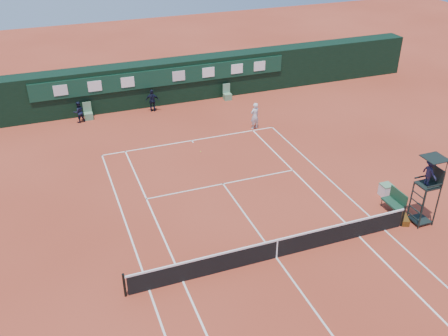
# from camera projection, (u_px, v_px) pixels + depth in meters

# --- Properties ---
(ground) EXTENTS (90.00, 90.00, 0.00)m
(ground) POSITION_uv_depth(u_px,v_px,m) (276.00, 258.00, 21.08)
(ground) COLOR #AE4029
(ground) RESTS_ON ground
(court_lines) EXTENTS (11.05, 23.85, 0.01)m
(court_lines) POSITION_uv_depth(u_px,v_px,m) (276.00, 258.00, 21.08)
(court_lines) COLOR white
(court_lines) RESTS_ON ground
(tennis_net) EXTENTS (12.90, 0.10, 1.10)m
(tennis_net) POSITION_uv_depth(u_px,v_px,m) (277.00, 248.00, 20.83)
(tennis_net) COLOR black
(tennis_net) RESTS_ON ground
(back_wall) EXTENTS (40.00, 1.65, 3.00)m
(back_wall) POSITION_uv_depth(u_px,v_px,m) (162.00, 82.00, 35.59)
(back_wall) COLOR black
(back_wall) RESTS_ON ground
(linesman_chair_left) EXTENTS (0.55, 0.50, 1.15)m
(linesman_chair_left) POSITION_uv_depth(u_px,v_px,m) (88.00, 115.00, 33.46)
(linesman_chair_left) COLOR #5B8B61
(linesman_chair_left) RESTS_ON ground
(linesman_chair_right) EXTENTS (0.55, 0.50, 1.15)m
(linesman_chair_right) POSITION_uv_depth(u_px,v_px,m) (227.00, 95.00, 36.54)
(linesman_chair_right) COLOR #5D8F63
(linesman_chair_right) RESTS_ON ground
(umpire_chair) EXTENTS (0.96, 0.95, 3.42)m
(umpire_chair) POSITION_uv_depth(u_px,v_px,m) (429.00, 177.00, 22.09)
(umpire_chair) COLOR black
(umpire_chair) RESTS_ON ground
(player_bench) EXTENTS (0.56, 1.20, 1.10)m
(player_bench) POSITION_uv_depth(u_px,v_px,m) (396.00, 200.00, 23.83)
(player_bench) COLOR #183D29
(player_bench) RESTS_ON ground
(tennis_bag) EXTENTS (0.62, 0.84, 0.29)m
(tennis_bag) POSITION_uv_depth(u_px,v_px,m) (404.00, 220.00, 23.24)
(tennis_bag) COLOR black
(tennis_bag) RESTS_ON ground
(cooler) EXTENTS (0.57, 0.57, 0.65)m
(cooler) POSITION_uv_depth(u_px,v_px,m) (386.00, 190.00, 25.16)
(cooler) COLOR silver
(cooler) RESTS_ON ground
(tennis_ball) EXTENTS (0.07, 0.07, 0.07)m
(tennis_ball) POSITION_uv_depth(u_px,v_px,m) (201.00, 152.00, 29.41)
(tennis_ball) COLOR gold
(tennis_ball) RESTS_ON ground
(player) EXTENTS (0.74, 0.59, 1.76)m
(player) POSITION_uv_depth(u_px,v_px,m) (255.00, 116.00, 31.87)
(player) COLOR silver
(player) RESTS_ON ground
(ball_kid_left) EXTENTS (0.82, 0.71, 1.44)m
(ball_kid_left) POSITION_uv_depth(u_px,v_px,m) (79.00, 112.00, 32.82)
(ball_kid_left) COLOR black
(ball_kid_left) RESTS_ON ground
(ball_kid_right) EXTENTS (0.99, 0.64, 1.57)m
(ball_kid_right) POSITION_uv_depth(u_px,v_px,m) (152.00, 101.00, 34.39)
(ball_kid_right) COLOR black
(ball_kid_right) RESTS_ON ground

